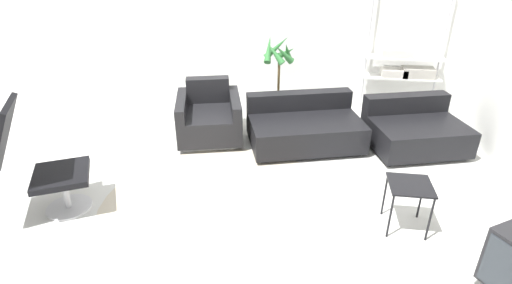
# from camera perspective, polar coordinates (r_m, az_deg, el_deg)

# --- Properties ---
(ground_plane) EXTENTS (12.00, 12.00, 0.00)m
(ground_plane) POSITION_cam_1_polar(r_m,az_deg,el_deg) (4.32, -2.19, -7.36)
(ground_plane) COLOR silver
(wall_back) EXTENTS (12.00, 0.09, 2.80)m
(wall_back) POSITION_cam_1_polar(r_m,az_deg,el_deg) (6.36, 1.98, 17.63)
(wall_back) COLOR silver
(wall_back) RESTS_ON ground_plane
(round_rug) EXTENTS (2.49, 2.49, 0.01)m
(round_rug) POSITION_cam_1_polar(r_m,az_deg,el_deg) (4.15, -4.92, -8.99)
(round_rug) COLOR #BCB29E
(round_rug) RESTS_ON ground_plane
(lounge_chair) EXTENTS (1.06, 0.88, 1.27)m
(lounge_chair) POSITION_cam_1_polar(r_m,az_deg,el_deg) (4.24, -31.19, -0.84)
(lounge_chair) COLOR #BCBCC1
(lounge_chair) RESTS_ON ground_plane
(armchair_red) EXTENTS (1.03, 1.09, 0.74)m
(armchair_red) POSITION_cam_1_polar(r_m,az_deg,el_deg) (5.43, -6.69, 3.38)
(armchair_red) COLOR silver
(armchair_red) RESTS_ON ground_plane
(couch_low) EXTENTS (1.61, 1.26, 0.62)m
(couch_low) POSITION_cam_1_polar(r_m,az_deg,el_deg) (5.25, 6.87, 2.00)
(couch_low) COLOR black
(couch_low) RESTS_ON ground_plane
(couch_second) EXTENTS (1.34, 1.18, 0.62)m
(couch_second) POSITION_cam_1_polar(r_m,az_deg,el_deg) (5.51, 21.65, 1.45)
(couch_second) COLOR black
(couch_second) RESTS_ON ground_plane
(side_table) EXTENTS (0.38, 0.38, 0.47)m
(side_table) POSITION_cam_1_polar(r_m,az_deg,el_deg) (3.89, 21.10, -6.41)
(side_table) COLOR black
(side_table) RESTS_ON ground_plane
(potted_plant) EXTENTS (0.50, 0.50, 1.23)m
(potted_plant) POSITION_cam_1_polar(r_m,az_deg,el_deg) (5.95, 3.20, 7.73)
(potted_plant) COLOR silver
(potted_plant) RESTS_ON ground_plane
(shelf_unit) EXTENTS (1.12, 0.28, 1.92)m
(shelf_unit) POSITION_cam_1_polar(r_m,az_deg,el_deg) (6.38, 20.40, 10.18)
(shelf_unit) COLOR #BCBCC1
(shelf_unit) RESTS_ON ground_plane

